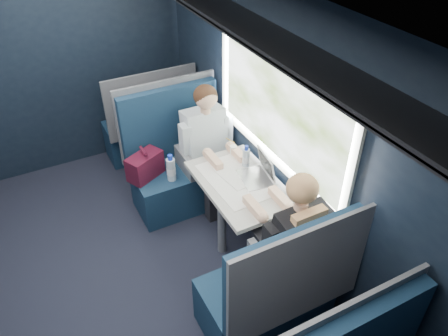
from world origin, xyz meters
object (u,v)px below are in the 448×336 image
laptop (260,171)px  cup (233,150)px  seat_row_front (149,125)px  bottle_small (246,157)px  seat_bay_far (273,291)px  man (209,144)px  woman (292,235)px  seat_bay_near (179,166)px  table (238,190)px

laptop → cup: 0.43m
laptop → seat_row_front: bearing=102.2°
bottle_small → cup: (-0.00, 0.23, -0.06)m
seat_bay_far → seat_row_front: 2.67m
man → woman: bearing=-90.0°
seat_bay_far → seat_bay_near: bearing=90.6°
woman → cup: (0.11, 1.12, 0.05)m
table → seat_row_front: size_ratio=0.86×
seat_bay_near → woman: (0.27, -1.58, 0.31)m
bottle_small → cup: size_ratio=2.71×
seat_bay_far → table: bearing=78.2°
table → bottle_small: size_ratio=4.58×
seat_bay_near → seat_bay_far: 1.75m
table → man: man is taller
seat_bay_far → laptop: 1.02m
woman → bottle_small: size_ratio=6.05×
seat_bay_far → cup: 1.39m
seat_row_front → bottle_small: (0.37, -1.61, 0.43)m
seat_bay_near → seat_bay_far: (0.02, -1.75, -0.01)m
seat_bay_far → bottle_small: 1.20m
table → cup: (0.18, 0.41, 0.12)m
seat_bay_near → table: bearing=-77.0°
table → cup: size_ratio=12.40×
seat_bay_near → cup: size_ratio=15.63×
seat_bay_far → woman: woman is taller
seat_bay_near → cup: seat_bay_near is taller
seat_row_front → woman: size_ratio=0.88×
man → laptop: (0.14, -0.71, 0.09)m
man → laptop: man is taller
table → seat_bay_near: (-0.20, 0.87, -0.24)m
man → bottle_small: man is taller
laptop → seat_bay_far: bearing=-114.5°
seat_row_front → bottle_small: seat_row_front is taller
seat_bay_near → seat_bay_far: size_ratio=1.00×
bottle_small → cup: bearing=90.2°
table → seat_bay_near: bearing=103.0°
seat_bay_far → woman: (0.25, 0.17, 0.31)m
laptop → seat_bay_near: bearing=114.9°
seat_bay_far → man: bearing=81.0°
table → seat_row_front: bearing=95.8°
seat_bay_near → bottle_small: bearing=-60.9°
seat_bay_near → laptop: size_ratio=3.70×
seat_row_front → cup: 1.48m
seat_bay_far → seat_row_front: size_ratio=1.09×
seat_bay_near → cup: 0.70m
seat_bay_near → seat_bay_far: same height
woman → table: bearing=95.5°
laptop → table: bearing=176.6°
seat_row_front → man: man is taller
seat_bay_near → seat_row_front: bearing=88.9°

